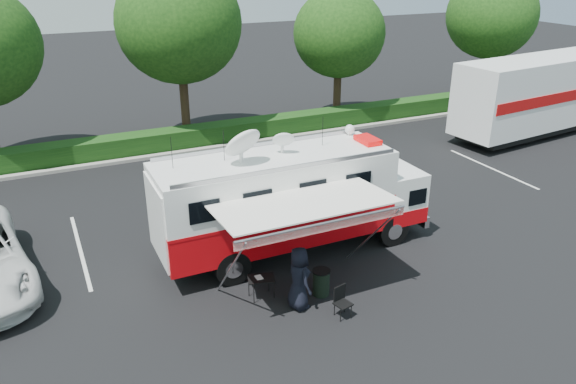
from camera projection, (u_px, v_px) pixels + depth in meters
name	position (u px, v px, depth m)	size (l,w,h in m)	color
ground_plane	(294.00, 249.00, 18.77)	(120.00, 120.00, 0.00)	black
back_border	(203.00, 42.00, 27.96)	(60.00, 6.14, 8.87)	#9E998E
stall_lines	(248.00, 217.00, 21.06)	(24.12, 5.50, 0.01)	silver
command_truck	(292.00, 199.00, 18.00)	(9.02, 2.48, 4.33)	black
awning	(307.00, 208.00, 15.17)	(4.92, 2.55, 2.98)	white
person	(299.00, 307.00, 15.76)	(0.91, 0.59, 1.86)	black
folding_table	(261.00, 279.00, 15.96)	(0.87, 0.72, 0.65)	black
folding_chair	(341.00, 299.00, 15.20)	(0.50, 0.52, 0.87)	black
trash_bin	(321.00, 282.00, 16.18)	(0.53, 0.53, 0.79)	black
semi_trailer	(556.00, 92.00, 30.36)	(13.59, 4.23, 4.12)	white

